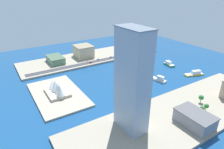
{
  "coord_description": "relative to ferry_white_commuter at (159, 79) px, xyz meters",
  "views": [
    {
      "loc": [
        -194.43,
        142.43,
        113.26
      ],
      "look_at": [
        14.14,
        10.85,
        2.46
      ],
      "focal_mm": 31.32,
      "sensor_mm": 36.0,
      "label": 1
    }
  ],
  "objects": [
    {
      "name": "ground_plane",
      "position": [
        31.32,
        33.21,
        -2.61
      ],
      "size": [
        440.0,
        440.0,
        0.0
      ],
      "primitive_type": "plane",
      "color": "navy"
    },
    {
      "name": "quay_west",
      "position": [
        -66.42,
        33.21,
        -1.32
      ],
      "size": [
        70.0,
        240.0,
        2.59
      ],
      "primitive_type": "cube",
      "color": "#9E937F",
      "rests_on": "ground_plane"
    },
    {
      "name": "quay_east",
      "position": [
        129.07,
        33.21,
        -1.32
      ],
      "size": [
        70.0,
        240.0,
        2.59
      ],
      "primitive_type": "cube",
      "color": "#9E937F",
      "rests_on": "ground_plane"
    },
    {
      "name": "peninsula_point",
      "position": [
        34.7,
        124.5,
        -1.61
      ],
      "size": [
        87.87,
        51.22,
        2.0
      ],
      "primitive_type": "cube",
      "color": "#A89E89",
      "rests_on": "ground_plane"
    },
    {
      "name": "road_strip",
      "position": [
        103.9,
        33.21,
        0.05
      ],
      "size": [
        10.9,
        228.0,
        0.15
      ],
      "primitive_type": "cube",
      "color": "#38383D",
      "rests_on": "quay_east"
    },
    {
      "name": "ferry_white_commuter",
      "position": [
        0.0,
        0.0,
        0.0
      ],
      "size": [
        24.18,
        10.88,
        7.49
      ],
      "color": "silver",
      "rests_on": "ground_plane"
    },
    {
      "name": "ferry_yellow_fast",
      "position": [
        -13.45,
        -56.01,
        -0.28
      ],
      "size": [
        16.03,
        28.41,
        6.64
      ],
      "color": "yellow",
      "rests_on": "ground_plane"
    },
    {
      "name": "yacht_sleek_gray",
      "position": [
        29.39,
        36.26,
        -1.49
      ],
      "size": [
        15.95,
        8.55,
        3.42
      ],
      "color": "#999EA3",
      "rests_on": "ground_plane"
    },
    {
      "name": "ferry_green_doubledeck",
      "position": [
        32.4,
        -54.16,
        -0.26
      ],
      "size": [
        20.5,
        10.75,
        6.35
      ],
      "color": "#2D8C4C",
      "rests_on": "ground_plane"
    },
    {
      "name": "catamaran_blue",
      "position": [
        73.71,
        9.62,
        -1.08
      ],
      "size": [
        20.07,
        9.69,
        4.15
      ],
      "color": "blue",
      "rests_on": "ground_plane"
    },
    {
      "name": "tugboat_red",
      "position": [
        79.48,
        -48.27,
        -1.32
      ],
      "size": [
        11.85,
        13.09,
        3.61
      ],
      "color": "red",
      "rests_on": "ground_plane"
    },
    {
      "name": "terminal_long_green",
      "position": [
        134.54,
        94.96,
        4.86
      ],
      "size": [
        36.06,
        22.46,
        9.71
      ],
      "color": "slate",
      "rests_on": "quay_east"
    },
    {
      "name": "office_block_beige",
      "position": [
        136.69,
        44.59,
        9.75
      ],
      "size": [
        31.36,
        28.64,
        19.49
      ],
      "color": "#C6B793",
      "rests_on": "quay_east"
    },
    {
      "name": "warehouse_low_gray",
      "position": [
        -84.13,
        40.92,
        6.11
      ],
      "size": [
        32.39,
        20.97,
        12.22
      ],
      "color": "gray",
      "rests_on": "quay_west"
    },
    {
      "name": "tower_tall_glass",
      "position": [
        -56.51,
        89.76,
        42.79
      ],
      "size": [
        29.51,
        16.36,
        85.56
      ],
      "color": "#8C9EB2",
      "rests_on": "quay_west"
    },
    {
      "name": "van_white",
      "position": [
        106.65,
        8.31,
        0.9
      ],
      "size": [
        2.02,
        4.97,
        1.57
      ],
      "color": "black",
      "rests_on": "road_strip"
    },
    {
      "name": "sedan_silver",
      "position": [
        107.6,
        32.54,
        0.86
      ],
      "size": [
        1.91,
        4.61,
        1.5
      ],
      "color": "black",
      "rests_on": "road_strip"
    },
    {
      "name": "pickup_red",
      "position": [
        101.32,
        49.54,
        0.89
      ],
      "size": [
        1.96,
        5.08,
        1.54
      ],
      "color": "black",
      "rests_on": "road_strip"
    },
    {
      "name": "traffic_light_waterfront",
      "position": [
        96.95,
        56.37,
        4.32
      ],
      "size": [
        0.36,
        0.36,
        6.5
      ],
      "color": "black",
      "rests_on": "quay_east"
    },
    {
      "name": "opera_landmark",
      "position": [
        35.83,
        124.5,
        6.13
      ],
      "size": [
        36.29,
        23.05,
        17.35
      ],
      "color": "#BCAD93",
      "rests_on": "peninsula_point"
    },
    {
      "name": "park_tree_cluster",
      "position": [
        -71.73,
        11.13,
        5.48
      ],
      "size": [
        16.95,
        19.93,
        8.66
      ],
      "color": "brown",
      "rests_on": "quay_west"
    }
  ]
}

